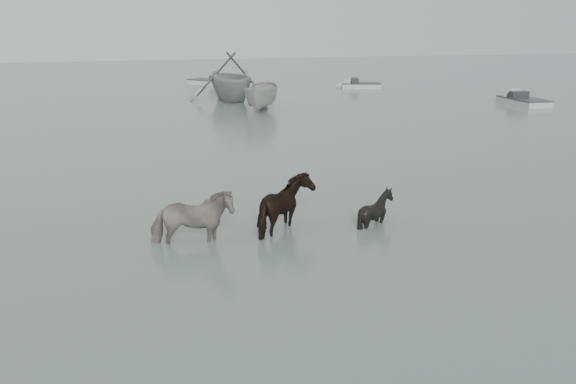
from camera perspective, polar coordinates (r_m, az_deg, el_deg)
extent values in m
plane|color=slate|center=(14.62, 0.82, -4.71)|extent=(140.00, 140.00, 0.00)
imported|color=black|center=(14.62, -8.57, -1.58)|extent=(1.98, 1.07, 1.60)
imported|color=black|center=(15.35, -0.06, -0.62)|extent=(1.78, 1.93, 1.59)
imported|color=black|center=(16.10, 7.83, -0.68)|extent=(1.28, 1.19, 1.23)
imported|color=gray|center=(40.76, -5.13, 10.32)|extent=(5.44, 6.24, 3.19)
imported|color=#A5A4A0|center=(36.14, -2.36, 8.59)|extent=(3.29, 4.76, 1.72)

